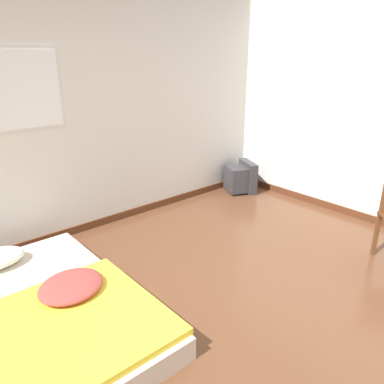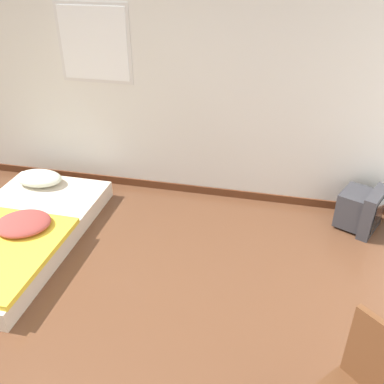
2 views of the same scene
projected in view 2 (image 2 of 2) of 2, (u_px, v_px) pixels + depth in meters
name	position (u px, v px, depth m)	size (l,w,h in m)	color
ground_plane	(18.00, 360.00, 2.95)	(20.00, 20.00, 0.00)	brown
wall_back	(129.00, 76.00, 4.41)	(8.07, 0.08, 2.60)	silver
mattress_bed	(15.00, 232.00, 4.03)	(1.14, 2.03, 0.32)	beige
crt_tv	(361.00, 209.00, 4.21)	(0.50, 0.52, 0.44)	#333338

